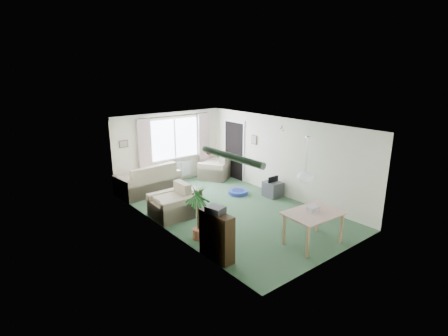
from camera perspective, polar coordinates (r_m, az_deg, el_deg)
ground at (r=9.73m, az=1.11°, el=-6.91°), size 6.50×6.50×0.00m
window at (r=11.95m, az=-8.10°, el=4.80°), size 1.80×0.03×1.30m
curtain_rod at (r=11.75m, az=-8.05°, el=8.43°), size 2.60×0.03×0.03m
curtain_left at (r=11.38m, az=-12.77°, el=2.82°), size 0.45×0.08×2.00m
curtain_right at (r=12.52m, az=-3.30°, el=4.37°), size 0.45×0.08×2.00m
radiator at (r=12.17m, az=-7.80°, el=-0.31°), size 1.20×0.10×0.55m
doorway at (r=12.24m, az=1.68°, el=2.83°), size 0.03×0.95×2.00m
pendant_lamp at (r=7.85m, az=13.13°, el=-1.50°), size 0.36×0.36×0.36m
tinsel_garland at (r=6.15m, az=1.21°, el=1.84°), size 1.60×1.60×0.12m
bauble_cluster_a at (r=10.61m, az=3.48°, el=7.48°), size 0.20×0.20×0.20m
bauble_cluster_b at (r=9.99m, az=9.42°, el=6.76°), size 0.20×0.20×0.20m
wall_picture_back at (r=11.15m, az=-16.08°, el=3.79°), size 0.28×0.03×0.22m
wall_picture_right at (r=11.40m, az=4.95°, el=4.62°), size 0.03×0.24×0.30m
sofa at (r=11.19m, az=-12.34°, el=-1.62°), size 1.95×1.14×0.94m
armchair_corner at (r=12.40m, az=-1.45°, el=0.39°), size 1.36×1.34×0.90m
armchair_left at (r=9.27m, az=-8.69°, el=-5.35°), size 0.96×1.01×0.88m
coffee_table at (r=10.23m, az=-5.86°, el=-4.71°), size 0.89×0.61×0.37m
photo_frame at (r=10.15m, az=-5.83°, el=-3.29°), size 0.12×0.05×0.16m
bookshelf at (r=7.23m, az=-1.20°, el=-11.01°), size 0.31×0.84×1.01m
hifi_box at (r=6.98m, az=-1.40°, el=-6.83°), size 0.36×0.41×0.14m
houseplant at (r=7.95m, az=-4.27°, el=-7.14°), size 0.69×0.69×1.34m
dining_table at (r=8.08m, az=14.30°, el=-9.54°), size 1.23×0.87×0.74m
gift_box at (r=7.97m, az=14.26°, el=-6.52°), size 0.26×0.20×0.12m
tv_cube at (r=10.77m, az=7.97°, el=-3.44°), size 0.47×0.52×0.46m
pet_bed at (r=10.92m, az=2.31°, el=-3.97°), size 0.79×0.79×0.12m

